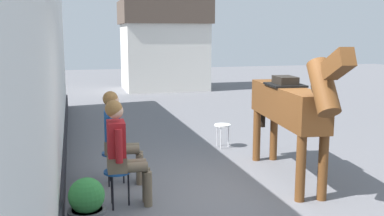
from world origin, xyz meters
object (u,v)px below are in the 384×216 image
at_px(seated_visitor_far, 117,133).
at_px(spare_stool_white, 222,127).
at_px(seated_visitor_near, 122,148).
at_px(saddled_horse_center, 290,105).
at_px(flower_planter_far, 87,205).

xyz_separation_m(seated_visitor_far, spare_stool_white, (2.19, 1.59, -0.38)).
xyz_separation_m(seated_visitor_near, saddled_horse_center, (2.54, 0.36, 0.38)).
relative_size(seated_visitor_near, seated_visitor_far, 1.00).
distance_m(seated_visitor_near, spare_stool_white, 3.35).
bearing_deg(spare_stool_white, seated_visitor_near, -131.93).
relative_size(seated_visitor_near, flower_planter_far, 2.17).
bearing_deg(seated_visitor_far, saddled_horse_center, -11.76).
height_order(flower_planter_far, spare_stool_white, flower_planter_far).
relative_size(saddled_horse_center, flower_planter_far, 4.67).
xyz_separation_m(flower_planter_far, spare_stool_white, (2.69, 3.16, 0.07)).
xyz_separation_m(seated_visitor_far, saddled_horse_center, (2.50, -0.52, 0.38)).
relative_size(flower_planter_far, spare_stool_white, 1.39).
bearing_deg(seated_visitor_far, flower_planter_far, -107.85).
distance_m(seated_visitor_far, saddled_horse_center, 2.58).
distance_m(seated_visitor_near, seated_visitor_far, 0.89).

